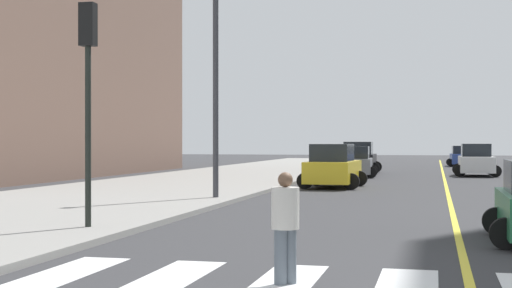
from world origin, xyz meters
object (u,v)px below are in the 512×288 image
object	(u,v)px
car_white_second	(476,161)
car_blue_seventh	(462,157)
car_gray_nearest	(356,163)
street_lamp	(216,62)
car_yellow_fifth	(333,167)
traffic_light_far_corner	(88,70)
car_black_third	(359,158)
pedestrian_crossing	(285,223)

from	to	relation	value
car_white_second	car_blue_seventh	bearing A→B (deg)	-89.50
car_gray_nearest	car_white_second	xyz separation A→B (m)	(7.00, 3.24, 0.07)
street_lamp	car_blue_seventh	bearing A→B (deg)	76.54
car_gray_nearest	car_yellow_fifth	bearing A→B (deg)	-92.64
car_yellow_fifth	traffic_light_far_corner	size ratio (longest dim) A/B	0.88
car_white_second	street_lamp	bearing A→B (deg)	65.67
car_black_third	pedestrian_crossing	xyz separation A→B (m)	(2.79, -39.57, -0.05)
pedestrian_crossing	street_lamp	distance (m)	16.11
car_blue_seventh	pedestrian_crossing	xyz separation A→B (m)	(-4.33, -55.23, 0.11)
pedestrian_crossing	car_yellow_fifth	bearing A→B (deg)	-129.54
car_black_third	street_lamp	xyz separation A→B (m)	(-2.59, -24.92, 3.94)
car_blue_seventh	street_lamp	size ratio (longest dim) A/B	0.48
car_black_third	pedestrian_crossing	size ratio (longest dim) A/B	2.81
car_gray_nearest	car_blue_seventh	distance (m)	22.46
car_gray_nearest	street_lamp	bearing A→B (deg)	-101.54
car_yellow_fifth	car_blue_seventh	world-z (taller)	car_yellow_fifth
street_lamp	car_gray_nearest	bearing A→B (deg)	81.18
car_yellow_fifth	car_blue_seventh	size ratio (longest dim) A/B	1.15
car_gray_nearest	traffic_light_far_corner	distance (m)	29.00
car_black_third	car_yellow_fifth	xyz separation A→B (m)	(0.39, -16.07, -0.04)
car_white_second	car_yellow_fifth	xyz separation A→B (m)	(-6.99, -13.54, 0.01)
car_yellow_fifth	car_blue_seventh	bearing A→B (deg)	80.02
car_gray_nearest	car_white_second	distance (m)	7.72
car_gray_nearest	street_lamp	size ratio (longest dim) A/B	0.51
car_blue_seventh	pedestrian_crossing	size ratio (longest dim) A/B	2.35
car_gray_nearest	street_lamp	distance (m)	19.80
pedestrian_crossing	street_lamp	world-z (taller)	street_lamp
car_black_third	traffic_light_far_corner	distance (m)	34.67
car_blue_seventh	traffic_light_far_corner	distance (m)	51.17
car_gray_nearest	pedestrian_crossing	size ratio (longest dim) A/B	2.49
car_black_third	street_lamp	world-z (taller)	street_lamp
car_black_third	street_lamp	size ratio (longest dim) A/B	0.58
car_gray_nearest	traffic_light_far_corner	world-z (taller)	traffic_light_far_corner
car_white_second	street_lamp	xyz separation A→B (m)	(-9.97, -22.39, 4.00)
traffic_light_far_corner	car_yellow_fifth	bearing A→B (deg)	79.93
car_blue_seventh	traffic_light_far_corner	xyz separation A→B (m)	(-9.99, -50.09, 2.96)
car_black_third	car_blue_seventh	bearing A→B (deg)	64.26
car_white_second	car_black_third	world-z (taller)	car_black_third
car_yellow_fifth	car_blue_seventh	xyz separation A→B (m)	(6.73, 31.73, -0.12)
car_black_third	car_yellow_fifth	bearing A→B (deg)	-89.88
car_gray_nearest	car_yellow_fifth	distance (m)	10.30
car_gray_nearest	car_white_second	world-z (taller)	car_white_second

